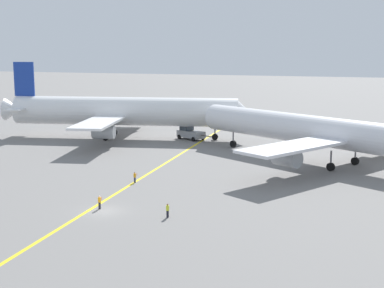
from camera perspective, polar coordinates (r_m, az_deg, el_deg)
The scene contains 8 objects.
ground_plane at distance 69.02m, azimuth -8.90°, elevation -6.66°, with size 600.00×600.00×0.00m, color slate.
taxiway_stripe at distance 78.54m, azimuth -6.99°, elevation -4.56°, with size 0.50×120.00×0.01m, color yellow.
airliner_at_gate_left at distance 120.59m, azimuth -6.90°, elevation 3.25°, with size 52.99×42.51×15.95m.
airliner_being_pushed at distance 95.41m, azimuth 13.53°, elevation 1.09°, with size 52.08×39.31×15.59m.
pushback_tug at distance 118.74m, azimuth -0.16°, elevation 1.09°, with size 8.80×5.96×3.01m.
ground_crew_marshaller_foreground at distance 82.04m, azimuth -5.76°, elevation -3.33°, with size 0.47×0.36×1.56m.
ground_crew_wing_walker_right at distance 69.72m, azimuth -9.27°, elevation -5.76°, with size 0.37×0.45×1.67m.
ground_crew_ramp_agent_by_cones at distance 65.59m, azimuth -2.47°, elevation -6.66°, with size 0.36×0.36×1.64m.
Camera 1 is at (29.64, -59.16, 19.62)m, focal length 53.13 mm.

